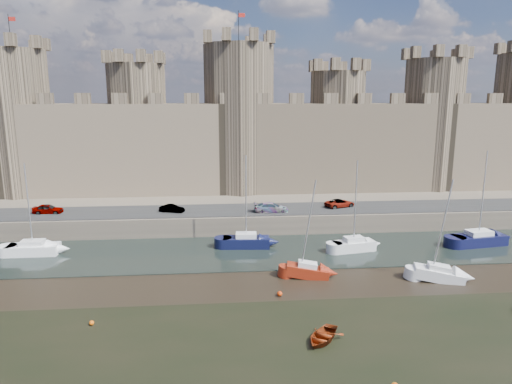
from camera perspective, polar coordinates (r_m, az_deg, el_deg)
ground at (r=31.31m, az=-1.24°, el=-22.34°), size 160.00×160.00×0.00m
water_channel at (r=52.87m, az=-2.90°, el=-7.55°), size 160.00×12.00×0.08m
quay at (r=87.40m, az=-3.74°, el=1.06°), size 160.00×60.00×2.50m
road at (r=61.73m, az=-3.25°, el=-2.27°), size 160.00×7.00×0.10m
castle at (r=74.09m, az=-4.15°, el=7.24°), size 108.50×11.00×29.00m
car_0 at (r=65.67m, az=-24.58°, el=-1.94°), size 3.89×1.73×1.30m
car_1 at (r=61.36m, az=-10.48°, el=-2.06°), size 3.49×2.12×1.09m
car_2 at (r=60.50m, az=1.90°, el=-1.96°), size 4.55×1.93×1.31m
car_3 at (r=64.23m, az=10.44°, el=-1.39°), size 4.66×3.29×1.18m
sailboat_0 at (r=57.62m, az=-26.10°, el=-6.33°), size 5.59×2.23×10.41m
sailboat_1 at (r=54.28m, az=-1.24°, el=-6.12°), size 5.59×2.50×10.94m
sailboat_2 at (r=54.23m, az=12.10°, el=-6.42°), size 5.14×2.77×10.51m
sailboat_3 at (r=61.22m, az=26.04°, el=-5.25°), size 6.79×3.45×11.37m
sailboat_4 at (r=46.11m, az=6.45°, el=-9.67°), size 4.43×2.31×9.85m
sailboat_5 at (r=48.45m, az=21.86°, el=-9.41°), size 4.98×3.01×10.06m
dinghy_4 at (r=35.33m, az=8.30°, el=-17.49°), size 4.01×4.18×0.71m
buoy_1 at (r=39.37m, az=-19.85°, el=-15.13°), size 0.39×0.39×0.39m
buoy_3 at (r=41.98m, az=2.98°, el=-12.59°), size 0.47×0.47×0.47m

